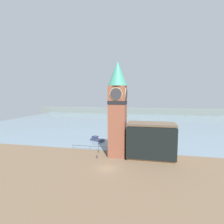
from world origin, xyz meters
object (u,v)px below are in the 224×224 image
object	(u,v)px
mooring_bollard_near	(97,156)
lamp_post	(99,142)
clock_tower	(118,106)
pier_building	(151,141)
boat_near	(97,139)

from	to	relation	value
mooring_bollard_near	lamp_post	size ratio (longest dim) A/B	0.19
clock_tower	mooring_bollard_near	distance (m)	13.63
pier_building	mooring_bollard_near	size ratio (longest dim) A/B	14.01
mooring_bollard_near	lamp_post	world-z (taller)	lamp_post
clock_tower	lamp_post	xyz separation A→B (m)	(-5.43, 1.23, -9.87)
pier_building	lamp_post	bearing A→B (deg)	173.84
pier_building	boat_near	world-z (taller)	pier_building
mooring_bollard_near	lamp_post	bearing A→B (deg)	100.00
clock_tower	mooring_bollard_near	bearing A→B (deg)	-147.95
pier_building	boat_near	size ratio (longest dim) A/B	2.25
pier_building	lamp_post	size ratio (longest dim) A/B	2.66
clock_tower	mooring_bollard_near	size ratio (longest dim) A/B	28.96
lamp_post	clock_tower	bearing A→B (deg)	-12.76
clock_tower	lamp_post	distance (m)	11.33
boat_near	mooring_bollard_near	bearing A→B (deg)	-48.91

